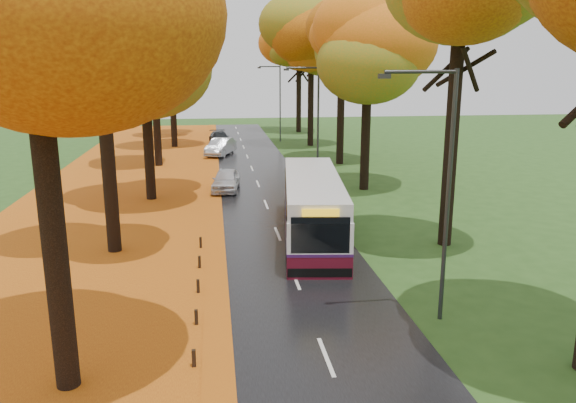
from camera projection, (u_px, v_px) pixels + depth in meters
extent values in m
cube|color=black|center=(265.00, 201.00, 34.22)|extent=(6.50, 90.00, 0.04)
cube|color=silver|center=(265.00, 200.00, 34.21)|extent=(0.12, 90.00, 0.01)
cube|color=#95380D|center=(113.00, 206.00, 33.06)|extent=(12.00, 90.00, 0.02)
cube|color=orange|center=(214.00, 202.00, 33.82)|extent=(0.90, 90.00, 0.01)
cylinder|color=black|center=(53.00, 227.00, 13.54)|extent=(0.60, 0.60, 8.58)
cylinder|color=black|center=(107.00, 149.00, 23.99)|extent=(0.60, 0.60, 9.15)
ellipsoid|color=orange|center=(96.00, 9.00, 22.63)|extent=(8.00, 8.00, 6.24)
cylinder|color=black|center=(148.00, 135.00, 33.83)|extent=(0.60, 0.60, 8.00)
ellipsoid|color=orange|center=(143.00, 49.00, 32.64)|extent=(9.20, 9.20, 7.18)
cylinder|color=black|center=(156.00, 113.00, 45.24)|extent=(0.60, 0.60, 8.58)
ellipsoid|color=orange|center=(152.00, 44.00, 43.97)|extent=(8.00, 8.00, 6.24)
cylinder|color=black|center=(173.00, 101.00, 55.84)|extent=(0.60, 0.60, 9.15)
ellipsoid|color=orange|center=(170.00, 41.00, 54.48)|extent=(9.20, 9.20, 7.18)
cylinder|color=black|center=(173.00, 101.00, 65.53)|extent=(0.60, 0.60, 8.00)
ellipsoid|color=orange|center=(171.00, 57.00, 64.34)|extent=(8.00, 8.00, 6.24)
cylinder|color=black|center=(451.00, 145.00, 24.94)|extent=(0.60, 0.60, 9.22)
ellipsoid|color=orange|center=(460.00, 9.00, 23.58)|extent=(8.20, 8.20, 6.40)
cylinder|color=black|center=(366.00, 128.00, 36.54)|extent=(0.60, 0.60, 8.19)
ellipsoid|color=orange|center=(368.00, 46.00, 35.33)|extent=(9.20, 9.20, 7.18)
cylinder|color=black|center=(341.00, 111.00, 46.19)|extent=(0.60, 0.60, 8.70)
ellipsoid|color=orange|center=(342.00, 43.00, 44.90)|extent=(8.20, 8.20, 6.40)
cylinder|color=black|center=(311.00, 100.00, 56.64)|extent=(0.60, 0.60, 9.22)
ellipsoid|color=orange|center=(311.00, 41.00, 55.27)|extent=(9.20, 9.20, 7.18)
cylinder|color=black|center=(299.00, 98.00, 68.39)|extent=(0.60, 0.60, 8.19)
ellipsoid|color=orange|center=(299.00, 55.00, 67.18)|extent=(8.20, 8.20, 6.40)
cube|color=black|center=(194.00, 358.00, 15.39)|extent=(0.11, 0.11, 0.52)
cube|color=black|center=(196.00, 317.00, 17.89)|extent=(0.11, 0.11, 0.52)
cube|color=black|center=(198.00, 286.00, 20.40)|extent=(0.11, 0.11, 0.52)
cube|color=black|center=(200.00, 262.00, 22.90)|extent=(0.11, 0.11, 0.52)
cube|color=black|center=(201.00, 243.00, 25.40)|extent=(0.11, 0.11, 0.52)
cylinder|color=#333538|center=(448.00, 200.00, 17.44)|extent=(0.14, 0.14, 8.00)
cylinder|color=#333538|center=(421.00, 72.00, 16.38)|extent=(2.20, 0.11, 0.11)
cube|color=#333538|center=(384.00, 76.00, 16.26)|extent=(0.35, 0.18, 0.14)
cylinder|color=#333538|center=(318.00, 126.00, 38.63)|extent=(0.14, 0.14, 8.00)
cylinder|color=#333538|center=(303.00, 68.00, 37.56)|extent=(2.20, 0.11, 0.11)
cube|color=#333538|center=(286.00, 70.00, 37.45)|extent=(0.35, 0.18, 0.14)
cylinder|color=#333538|center=(280.00, 104.00, 59.81)|extent=(0.14, 0.14, 8.00)
cylinder|color=#333538|center=(270.00, 67.00, 58.74)|extent=(2.20, 0.11, 0.11)
cube|color=#333538|center=(259.00, 68.00, 58.63)|extent=(0.35, 0.18, 0.14)
cube|color=#500C1B|center=(312.00, 227.00, 26.93)|extent=(3.89, 11.43, 0.92)
cube|color=silver|center=(312.00, 205.00, 26.67)|extent=(3.89, 11.43, 1.32)
cube|color=silver|center=(313.00, 184.00, 26.43)|extent=(3.81, 11.20, 0.71)
cube|color=#3A1752|center=(312.00, 217.00, 26.81)|extent=(3.91, 11.45, 0.12)
cube|color=black|center=(313.00, 196.00, 26.57)|extent=(3.81, 10.54, 0.87)
cube|color=black|center=(320.00, 235.00, 21.21)|extent=(2.23, 0.33, 1.43)
cube|color=yellow|center=(321.00, 213.00, 21.00)|extent=(1.40, 0.23, 0.29)
cube|color=black|center=(320.00, 272.00, 21.58)|extent=(2.49, 0.42, 0.36)
cylinder|color=black|center=(289.00, 252.00, 23.21)|extent=(0.41, 1.05, 1.02)
cylinder|color=black|center=(345.00, 252.00, 23.23)|extent=(0.41, 1.05, 1.02)
cylinder|color=black|center=(288.00, 209.00, 30.17)|extent=(0.41, 1.05, 1.02)
cylinder|color=black|center=(330.00, 209.00, 30.20)|extent=(0.41, 1.05, 1.02)
imported|color=silver|center=(226.00, 180.00, 36.78)|extent=(2.16, 4.29, 1.40)
imported|color=#A1A3A9|center=(221.00, 147.00, 51.12)|extent=(3.09, 4.94, 1.54)
imported|color=black|center=(220.00, 138.00, 57.90)|extent=(2.33, 4.82, 1.35)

